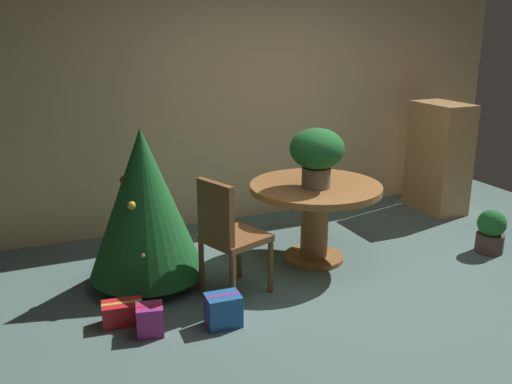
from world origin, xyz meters
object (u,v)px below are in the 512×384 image
Objects in this scene: holiday_tree at (144,203)px; gift_box_red at (122,313)px; gift_box_blue at (223,310)px; potted_plant at (491,231)px; wooden_chair_left at (228,233)px; wooden_cabinet at (439,158)px; flower_vase at (317,152)px; gift_box_purple at (150,320)px; round_dining_table at (315,205)px.

gift_box_red is (-0.32, -0.57, -0.61)m from holiday_tree.
holiday_tree is at bearing 60.96° from gift_box_red.
gift_box_blue reaches higher than gift_box_red.
holiday_tree is 3.13× the size of potted_plant.
potted_plant is at bearing -0.89° from gift_box_red.
wooden_chair_left is 3.10m from wooden_cabinet.
wooden_chair_left is (-0.91, -0.27, -0.49)m from flower_vase.
wooden_chair_left is 0.87m from gift_box_purple.
potted_plant is at bearing 5.28° from gift_box_blue.
gift_box_purple is (-1.61, -0.59, -0.91)m from flower_vase.
round_dining_table is 1.70m from potted_plant.
gift_box_purple is at bearing -157.98° from round_dining_table.
gift_box_blue is 0.72m from gift_box_red.
holiday_tree is 1.05× the size of wooden_cabinet.
wooden_chair_left is 0.77× the size of wooden_cabinet.
round_dining_table reaches higher than gift_box_red.
potted_plant reaches higher than gift_box_purple.
gift_box_blue is at bearing -25.18° from gift_box_red.
round_dining_table is 2.09m from wooden_cabinet.
gift_box_red is at bearing 154.82° from gift_box_blue.
flower_vase is at bearing 16.53° from wooden_chair_left.
potted_plant is at bearing -17.55° from round_dining_table.
gift_box_red is (-0.15, 0.22, -0.02)m from gift_box_purple.
gift_box_blue is 0.20× the size of wooden_cabinet.
round_dining_table is 4.62× the size of gift_box_blue.
flower_vase is at bearing 165.36° from potted_plant.
round_dining_table is 2.79× the size of potted_plant.
gift_box_red is at bearing -163.12° from wooden_cabinet.
flower_vase is 1.23× the size of potted_plant.
holiday_tree reaches higher than gift_box_purple.
wooden_cabinet is (3.61, 1.36, 0.51)m from gift_box_purple.
wooden_chair_left is 4.43× the size of gift_box_purple.
wooden_chair_left is (-0.95, -0.35, 0.01)m from round_dining_table.
round_dining_table is 1.01m from wooden_chair_left.
holiday_tree is at bearing 172.11° from flower_vase.
gift_box_blue is (0.33, -0.88, -0.58)m from holiday_tree.
wooden_chair_left is 2.29× the size of potted_plant.
wooden_chair_left is at bearing -160.41° from wooden_cabinet.
wooden_cabinet is at bearing 20.60° from gift_box_purple.
gift_box_blue is 2.75m from potted_plant.
holiday_tree reaches higher than round_dining_table.
wooden_cabinet is at bearing 19.59° from wooden_chair_left.
gift_box_blue is 0.60× the size of potted_plant.
wooden_chair_left reaches higher than gift_box_purple.
holiday_tree is (-0.53, 0.47, 0.17)m from wooden_chair_left.
round_dining_table is 1.49m from holiday_tree.
wooden_chair_left is at bearing -160.00° from round_dining_table.
wooden_cabinet is at bearing 19.38° from round_dining_table.
flower_vase is 1.87m from potted_plant.
flower_vase is at bearing 20.17° from gift_box_purple.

